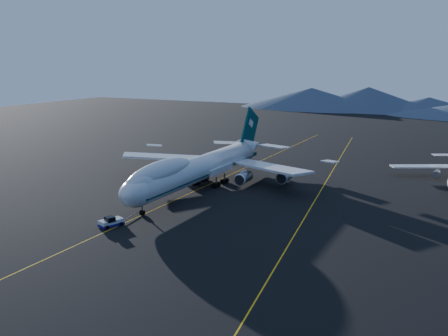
% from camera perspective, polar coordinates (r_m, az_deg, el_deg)
% --- Properties ---
extents(ground, '(500.00, 500.00, 0.00)m').
position_cam_1_polar(ground, '(135.01, -2.68, -2.33)').
color(ground, black).
rests_on(ground, ground).
extents(taxiway_line_main, '(0.25, 220.00, 0.01)m').
position_cam_1_polar(taxiway_line_main, '(135.01, -2.68, -2.33)').
color(taxiway_line_main, '#EEB10E').
rests_on(taxiway_line_main, ground).
extents(taxiway_line_side, '(28.08, 198.09, 0.01)m').
position_cam_1_polar(taxiway_line_side, '(132.73, 10.86, -2.80)').
color(taxiway_line_side, '#EEB10E').
rests_on(taxiway_line_side, ground).
extents(boeing_747, '(59.62, 72.43, 19.37)m').
position_cam_1_polar(boeing_747, '(133.69, -2.70, 0.08)').
color(boeing_747, silver).
rests_on(boeing_747, ground).
extents(pushback_tug, '(4.15, 5.63, 2.20)m').
position_cam_1_polar(pushback_tug, '(107.39, -12.77, -6.12)').
color(pushback_tug, silver).
rests_on(pushback_tug, ground).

